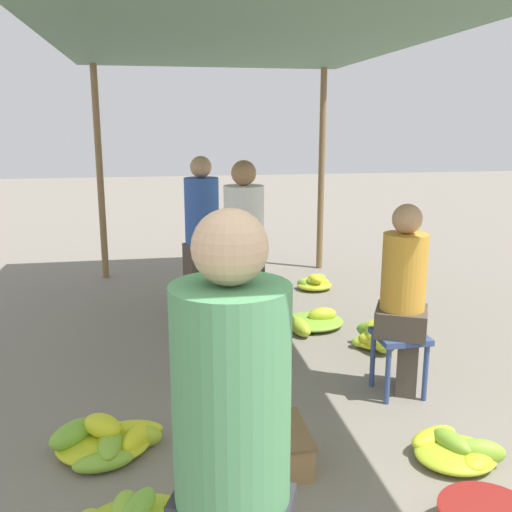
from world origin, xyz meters
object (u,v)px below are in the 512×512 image
Objects in this scene: vendor_foreground at (232,469)px; banana_pile_right_2 at (376,337)px; banana_pile_left_1 at (109,440)px; banana_pile_right_0 at (311,321)px; stool at (400,346)px; crate_near at (266,447)px; shopper_walking_far at (244,251)px; banana_pile_right_3 at (457,451)px; shopper_walking_mid at (202,234)px; vendor_seated at (404,297)px; banana_pile_right_1 at (314,283)px.

vendor_foreground reaches higher than banana_pile_right_2.
banana_pile_right_0 is at bearing 46.38° from banana_pile_left_1.
crate_near is at bearing -147.62° from stool.
banana_pile_left_1 is 1.58× the size of banana_pile_right_2.
shopper_walking_far is at bearing -159.56° from banana_pile_right_0.
shopper_walking_mid is (-1.18, 2.82, 0.74)m from banana_pile_right_3.
banana_pile_right_0 is at bearing 95.83° from banana_pile_right_3.
stool is 1.43m from banana_pile_right_0.
crate_near is at bearing -87.58° from shopper_walking_mid.
stool is 1.04× the size of banana_pile_right_2.
vendor_foreground reaches higher than crate_near.
banana_pile_right_0 is 0.70m from banana_pile_right_2.
vendor_seated is at bearing 32.29° from crate_near.
shopper_walking_mid is (-1.35, 1.16, 0.71)m from banana_pile_right_2.
banana_pile_left_1 is 2.47m from banana_pile_right_0.
shopper_walking_far reaches higher than banana_pile_left_1.
shopper_walking_far is (0.52, 3.10, -0.03)m from vendor_foreground.
vendor_foreground is 1.53m from crate_near.
crate_near is 0.30× the size of shopper_walking_far.
stool is 1.52m from shopper_walking_far.
vendor_foreground is 3.52× the size of crate_near.
shopper_walking_mid reaches higher than stool.
shopper_walking_mid is (-1.19, 1.97, 0.45)m from stool.
banana_pile_right_2 is 1.67m from banana_pile_right_3.
vendor_seated is 2.16× the size of banana_pile_right_0.
vendor_foreground is at bearing -126.33° from vendor_seated.
shopper_walking_mid reaches higher than banana_pile_right_0.
stool is at bearing 32.38° from crate_near.
shopper_walking_far is at bearing -71.73° from shopper_walking_mid.
banana_pile_left_1 is 2.44m from banana_pile_right_2.
shopper_walking_far is at bearing 129.75° from vendor_seated.
vendor_seated is at bearing -50.25° from shopper_walking_far.
stool is at bearing -101.22° from banana_pile_right_2.
shopper_walking_far reaches higher than shopper_walking_mid.
banana_pile_right_2 is (2.11, 1.22, 0.02)m from banana_pile_left_1.
banana_pile_right_0 is 1.45× the size of banana_pile_right_2.
shopper_walking_far is at bearing 56.09° from banana_pile_left_1.
banana_pile_right_1 reaches higher than banana_pile_right_3.
shopper_walking_far is (-1.04, -1.46, 0.74)m from banana_pile_right_1.
crate_near is at bearing -147.71° from vendor_seated.
vendor_seated is 3.23× the size of banana_pile_right_1.
banana_pile_right_2 reaches higher than banana_pile_right_3.
vendor_foreground is at bearing -99.59° from shopper_walking_far.
shopper_walking_far reaches higher than stool.
shopper_walking_mid is (-0.95, 0.59, 0.75)m from banana_pile_right_0.
shopper_walking_far reaches higher than banana_pile_right_3.
vendor_seated is 2.66m from banana_pile_right_1.
stool is 2.35m from shopper_walking_mid.
vendor_foreground is at bearing -108.89° from banana_pile_right_1.
stool is 0.87m from banana_pile_right_2.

